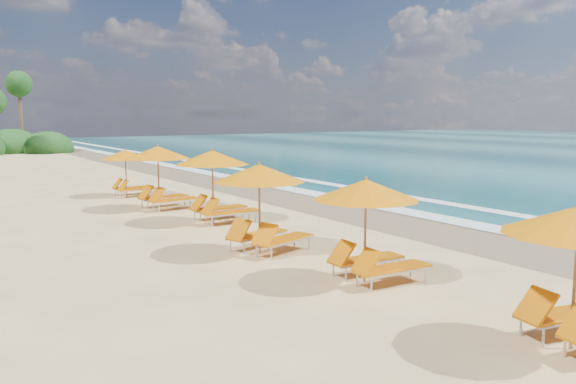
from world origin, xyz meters
TOP-DOWN VIEW (x-y plane):
  - ground at (0.00, 0.00)m, footprint 160.00×160.00m
  - wet_sand at (4.00, 0.00)m, footprint 4.00×160.00m
  - surf_foam at (6.70, 0.00)m, footprint 4.00×160.00m
  - station_1 at (-1.98, -6.48)m, footprint 2.75×2.56m
  - station_2 at (-2.59, -2.71)m, footprint 3.23×3.15m
  - station_3 at (-1.61, 2.09)m, footprint 2.93×2.72m
  - station_4 at (-2.17, 5.92)m, footprint 3.01×2.82m
  - station_5 at (-2.11, 10.30)m, footprint 2.41×2.21m

SIDE VIEW (x-z plane):
  - ground at x=0.00m, z-range 0.00..0.00m
  - wet_sand at x=4.00m, z-range 0.00..0.01m
  - surf_foam at x=6.70m, z-range 0.02..0.03m
  - station_5 at x=-2.11m, z-range 0.14..2.38m
  - station_1 at x=-1.98m, z-range 0.15..2.61m
  - station_2 at x=-2.59m, z-range 0.15..2.72m
  - station_4 at x=-2.17m, z-range 0.16..2.80m
  - station_3 at x=-1.61m, z-range 0.16..2.82m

